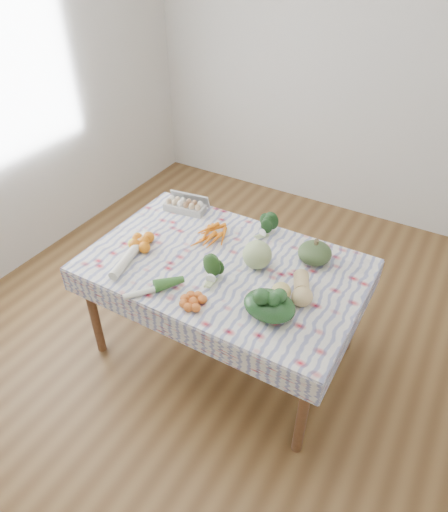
{
  "coord_description": "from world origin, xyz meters",
  "views": [
    {
      "loc": [
        1.09,
        -1.87,
        2.48
      ],
      "look_at": [
        0.0,
        0.0,
        0.82
      ],
      "focal_mm": 32.0,
      "sensor_mm": 36.0,
      "label": 1
    }
  ],
  "objects_px": {
    "dining_table": "(224,274)",
    "grapefruit": "(281,292)",
    "cabbage": "(257,255)",
    "butternut_squash": "(302,288)",
    "egg_carton": "(185,206)",
    "kabocha_squash": "(315,253)"
  },
  "relations": [
    {
      "from": "dining_table",
      "to": "kabocha_squash",
      "type": "distance_m",
      "value": 0.57
    },
    {
      "from": "dining_table",
      "to": "butternut_squash",
      "type": "xyz_separation_m",
      "value": [
        0.51,
        -0.03,
        0.14
      ]
    },
    {
      "from": "butternut_squash",
      "to": "kabocha_squash",
      "type": "bearing_deg",
      "value": 74.89
    },
    {
      "from": "egg_carton",
      "to": "cabbage",
      "type": "distance_m",
      "value": 0.78
    },
    {
      "from": "dining_table",
      "to": "butternut_squash",
      "type": "height_order",
      "value": "butternut_squash"
    },
    {
      "from": "grapefruit",
      "to": "dining_table",
      "type": "bearing_deg",
      "value": 164.81
    },
    {
      "from": "dining_table",
      "to": "grapefruit",
      "type": "xyz_separation_m",
      "value": [
        0.43,
        -0.12,
        0.14
      ]
    },
    {
      "from": "kabocha_squash",
      "to": "butternut_squash",
      "type": "relative_size",
      "value": 0.82
    },
    {
      "from": "dining_table",
      "to": "cabbage",
      "type": "height_order",
      "value": "cabbage"
    },
    {
      "from": "dining_table",
      "to": "kabocha_squash",
      "type": "bearing_deg",
      "value": 32.28
    },
    {
      "from": "egg_carton",
      "to": "grapefruit",
      "type": "xyz_separation_m",
      "value": [
        0.97,
        -0.49,
        0.02
      ]
    },
    {
      "from": "dining_table",
      "to": "kabocha_squash",
      "type": "height_order",
      "value": "kabocha_squash"
    },
    {
      "from": "egg_carton",
      "to": "grapefruit",
      "type": "bearing_deg",
      "value": -35.21
    },
    {
      "from": "kabocha_squash",
      "to": "dining_table",
      "type": "bearing_deg",
      "value": -147.72
    },
    {
      "from": "egg_carton",
      "to": "butternut_squash",
      "type": "bearing_deg",
      "value": -29.32
    },
    {
      "from": "egg_carton",
      "to": "kabocha_squash",
      "type": "distance_m",
      "value": 1.01
    },
    {
      "from": "dining_table",
      "to": "cabbage",
      "type": "distance_m",
      "value": 0.26
    },
    {
      "from": "egg_carton",
      "to": "cabbage",
      "type": "relative_size",
      "value": 1.67
    },
    {
      "from": "egg_carton",
      "to": "butternut_squash",
      "type": "relative_size",
      "value": 1.17
    },
    {
      "from": "cabbage",
      "to": "butternut_squash",
      "type": "height_order",
      "value": "cabbage"
    },
    {
      "from": "dining_table",
      "to": "egg_carton",
      "type": "xyz_separation_m",
      "value": [
        -0.54,
        0.38,
        0.12
      ]
    },
    {
      "from": "egg_carton",
      "to": "butternut_squash",
      "type": "height_order",
      "value": "butternut_squash"
    }
  ]
}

